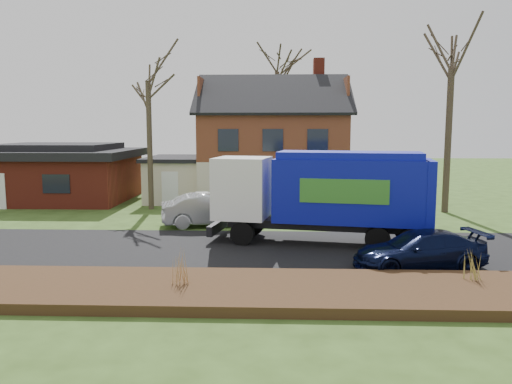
{
  "coord_description": "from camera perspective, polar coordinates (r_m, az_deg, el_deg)",
  "views": [
    {
      "loc": [
        2.15,
        -18.91,
        4.72
      ],
      "look_at": [
        1.32,
        2.5,
        1.95
      ],
      "focal_mm": 35.0,
      "sensor_mm": 36.0,
      "label": 1
    }
  ],
  "objects": [
    {
      "name": "grass_clump_east",
      "position": [
        16.09,
        23.46,
        -7.59
      ],
      "size": [
        0.35,
        0.29,
        0.88
      ],
      "color": "#A09146",
      "rests_on": "mulch_verge"
    },
    {
      "name": "road",
      "position": [
        19.6,
        -4.18,
        -6.56
      ],
      "size": [
        80.0,
        7.0,
        0.02
      ],
      "primitive_type": "cube",
      "color": "black",
      "rests_on": "ground"
    },
    {
      "name": "tree_front_west",
      "position": [
        29.63,
        -12.31,
        14.39
      ],
      "size": [
        3.44,
        3.44,
        10.23
      ],
      "color": "#443929",
      "rests_on": "ground"
    },
    {
      "name": "main_house",
      "position": [
        32.83,
        1.07,
        6.15
      ],
      "size": [
        12.95,
        8.95,
        9.26
      ],
      "color": "beige",
      "rests_on": "ground"
    },
    {
      "name": "grass_clump_mid",
      "position": [
        14.48,
        -8.63,
        -8.31
      ],
      "size": [
        0.38,
        0.31,
        1.06
      ],
      "color": "#AE7F4D",
      "rests_on": "mulch_verge"
    },
    {
      "name": "ranch_house",
      "position": [
        35.03,
        -21.64,
        2.08
      ],
      "size": [
        9.8,
        8.2,
        3.7
      ],
      "color": "maroon",
      "rests_on": "ground"
    },
    {
      "name": "silver_sedan",
      "position": [
        24.2,
        -5.11,
        -2.02
      ],
      "size": [
        5.04,
        2.76,
        1.58
      ],
      "primitive_type": "imported",
      "rotation": [
        0.0,
        0.0,
        1.81
      ],
      "color": "#ADB1B5",
      "rests_on": "ground"
    },
    {
      "name": "mulch_verge",
      "position": [
        14.52,
        -6.54,
        -11.04
      ],
      "size": [
        80.0,
        3.5,
        0.3
      ],
      "primitive_type": "cube",
      "color": "#322210",
      "rests_on": "ground"
    },
    {
      "name": "ground",
      "position": [
        19.61,
        -4.18,
        -6.59
      ],
      "size": [
        120.0,
        120.0,
        0.0
      ],
      "primitive_type": "plane",
      "color": "#2E4818",
      "rests_on": "ground"
    },
    {
      "name": "tree_back",
      "position": [
        40.42,
        2.43,
        15.26
      ],
      "size": [
        3.89,
        3.89,
        12.33
      ],
      "color": "#3F3225",
      "rests_on": "ground"
    },
    {
      "name": "navy_wagon",
      "position": [
        17.65,
        18.17,
        -6.35
      ],
      "size": [
        4.74,
        2.69,
        1.29
      ],
      "primitive_type": "imported",
      "rotation": [
        0.0,
        0.0,
        -1.36
      ],
      "color": "black",
      "rests_on": "ground"
    },
    {
      "name": "garbage_truck",
      "position": [
        20.37,
        7.9,
        0.11
      ],
      "size": [
        9.08,
        3.83,
        3.77
      ],
      "rotation": [
        0.0,
        0.0,
        -0.17
      ],
      "color": "black",
      "rests_on": "ground"
    },
    {
      "name": "tree_front_east",
      "position": [
        29.97,
        21.57,
        15.34
      ],
      "size": [
        4.05,
        4.05,
        11.25
      ],
      "color": "#413427",
      "rests_on": "ground"
    }
  ]
}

